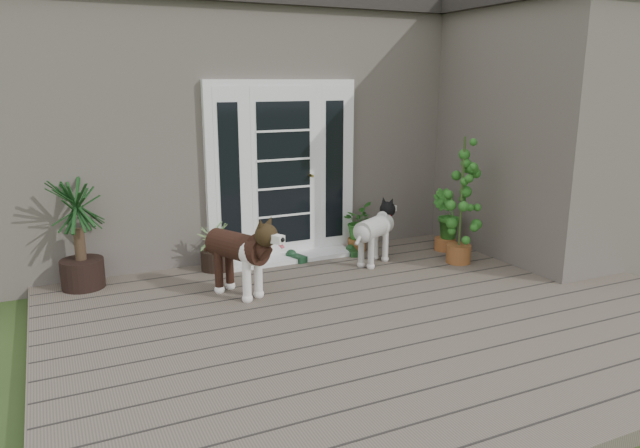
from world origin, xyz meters
name	(u,v)px	position (x,y,z in m)	size (l,w,h in m)	color
deck	(390,319)	(0.00, 0.40, 0.06)	(6.20, 4.60, 0.12)	#6B5B4C
house_main	(245,128)	(0.00, 4.65, 1.55)	(7.40, 4.00, 3.10)	#665E54
roof_main	(241,14)	(0.00, 4.65, 3.20)	(7.60, 4.20, 0.20)	#2D2826
house_wing	(544,138)	(2.90, 1.50, 1.55)	(1.60, 2.40, 3.10)	#665E54
door_unit	(283,170)	(-0.20, 2.60, 1.19)	(1.90, 0.14, 2.15)	white
door_step	(290,257)	(-0.20, 2.40, 0.14)	(1.60, 0.40, 0.05)	white
brindle_dog	(238,260)	(-1.14, 1.48, 0.50)	(0.39, 0.90, 0.75)	#391E15
white_dog	(374,237)	(0.64, 1.81, 0.44)	(0.33, 0.78, 0.65)	white
spider_plant	(215,244)	(-1.12, 2.40, 0.43)	(0.58, 0.58, 0.62)	#7E9A5F
yucca	(79,232)	(-2.56, 2.40, 0.73)	(0.84, 0.84, 1.22)	black
herb_a	(357,230)	(0.74, 2.40, 0.39)	(0.42, 0.42, 0.53)	#244E16
herb_b	(446,228)	(1.77, 1.93, 0.41)	(0.38, 0.38, 0.58)	#1B5F1C
herb_c	(470,223)	(2.36, 2.16, 0.36)	(0.31, 0.31, 0.49)	#184E16
sapling	(462,199)	(1.59, 1.42, 0.90)	(0.46, 0.46, 1.57)	#205B1A
clog_left	(296,257)	(-0.15, 2.31, 0.17)	(0.16, 0.33, 0.10)	#16371E
clog_right	(352,251)	(0.59, 2.25, 0.16)	(0.14, 0.30, 0.09)	#173A17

